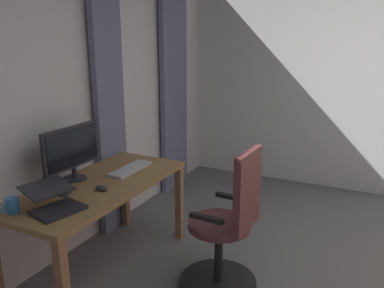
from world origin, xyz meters
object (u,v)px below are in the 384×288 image
computer_mouse (101,188)px  mug_tea (12,206)px  laptop (54,202)px  computer_monitor (72,149)px  office_chair (228,229)px  desk (99,194)px  cell_phone_face_up (60,194)px  computer_keyboard (130,169)px

computer_mouse → mug_tea: size_ratio=0.81×
laptop → computer_mouse: laptop is taller
computer_monitor → office_chair: bearing=100.6°
office_chair → computer_mouse: (0.31, -0.84, 0.26)m
desk → computer_monitor: (0.02, -0.22, 0.33)m
cell_phone_face_up → mug_tea: bearing=-17.0°
computer_keyboard → desk: bearing=-7.0°
computer_monitor → mug_tea: bearing=7.2°
desk → office_chair: 0.99m
office_chair → computer_keyboard: (-0.14, -0.91, 0.26)m
desk → computer_mouse: computer_mouse is taller
computer_mouse → mug_tea: 0.59m
mug_tea → computer_keyboard: bearing=169.5°
computer_keyboard → cell_phone_face_up: computer_keyboard is taller
computer_keyboard → laptop: (0.83, 0.02, 0.04)m
desk → laptop: size_ratio=3.90×
computer_monitor → computer_keyboard: computer_monitor is taller
office_chair → mug_tea: 1.41m
mug_tea → computer_monitor: bearing=-172.8°
office_chair → cell_phone_face_up: (0.49, -1.05, 0.25)m
desk → cell_phone_face_up: 0.32m
computer_monitor → laptop: size_ratio=1.46×
computer_monitor → laptop: (0.47, 0.28, -0.18)m
office_chair → computer_monitor: size_ratio=1.90×
office_chair → computer_monitor: computer_monitor is taller
computer_mouse → mug_tea: mug_tea is taller
computer_keyboard → computer_mouse: computer_mouse is taller
laptop → mug_tea: bearing=-39.9°
desk → cell_phone_face_up: cell_phone_face_up is taller
laptop → cell_phone_face_up: 0.26m
office_chair → cell_phone_face_up: office_chair is taller
desk → mug_tea: bearing=-12.3°
office_chair → mug_tea: (0.84, -1.09, 0.29)m
laptop → desk: bearing=-160.3°
desk → cell_phone_face_up: size_ratio=10.33×
computer_monitor → desk: bearing=94.4°
desk → office_chair: bearing=102.0°
computer_monitor → laptop: computer_monitor is taller
office_chair → computer_mouse: 0.93m
computer_mouse → office_chair: bearing=110.2°
computer_monitor → mug_tea: 0.65m
office_chair → computer_monitor: 1.29m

